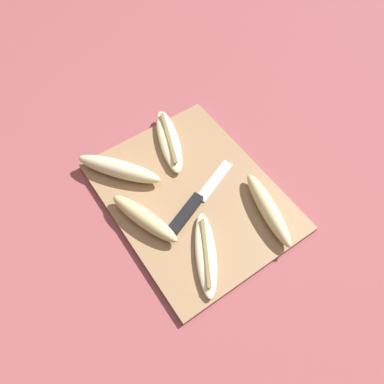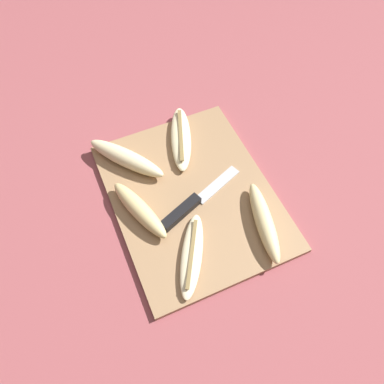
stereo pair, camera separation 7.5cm
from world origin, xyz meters
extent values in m
plane|color=#93474C|center=(0.00, 0.00, 0.00)|extent=(4.00, 4.00, 0.00)
cube|color=#997551|center=(0.00, 0.00, 0.01)|extent=(0.40, 0.31, 0.01)
cube|color=black|center=(0.03, -0.04, 0.02)|extent=(0.05, 0.09, 0.02)
cube|color=#B7BABF|center=(0.00, 0.06, 0.01)|extent=(0.06, 0.11, 0.00)
ellipsoid|color=beige|center=(-0.14, 0.03, 0.02)|extent=(0.18, 0.10, 0.02)
cube|color=olive|center=(-0.14, 0.03, 0.03)|extent=(0.14, 0.06, 0.00)
ellipsoid|color=beige|center=(0.12, 0.10, 0.03)|extent=(0.17, 0.07, 0.03)
ellipsoid|color=beige|center=(-0.13, -0.09, 0.03)|extent=(0.17, 0.14, 0.04)
ellipsoid|color=beige|center=(0.12, -0.05, 0.02)|extent=(0.16, 0.12, 0.02)
cube|color=olive|center=(0.12, -0.05, 0.03)|extent=(0.12, 0.07, 0.00)
ellipsoid|color=#DBC684|center=(0.00, -0.11, 0.03)|extent=(0.16, 0.08, 0.03)
camera|label=1|loc=(0.32, -0.22, 0.66)|focal=35.00mm
camera|label=2|loc=(0.36, -0.16, 0.66)|focal=35.00mm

